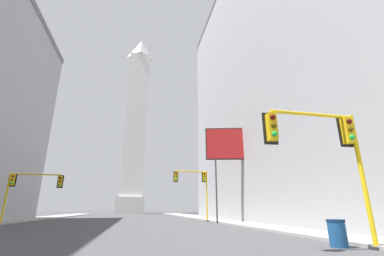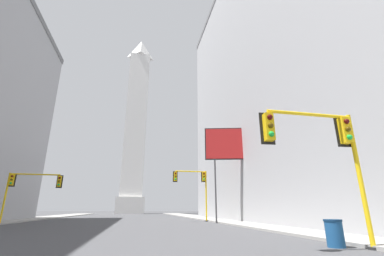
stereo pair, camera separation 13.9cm
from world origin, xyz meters
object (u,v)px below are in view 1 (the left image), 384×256
at_px(traffic_light_mid_left, 28,185).
at_px(trash_bin, 337,233).
at_px(obelisk, 136,122).
at_px(traffic_light_near_right, 327,143).
at_px(traffic_light_mid_right, 196,183).
at_px(billboard_sign, 235,146).

distance_m(traffic_light_mid_left, trash_bin, 27.52).
relative_size(obelisk, trash_bin, 63.86).
xyz_separation_m(traffic_light_mid_left, trash_bin, (18.72, -19.91, -3.25)).
relative_size(obelisk, traffic_light_near_right, 12.58).
distance_m(obelisk, traffic_light_near_right, 87.09).
xyz_separation_m(obelisk, traffic_light_mid_right, (8.99, -58.98, -27.24)).
xyz_separation_m(obelisk, billboard_sign, (12.64, -63.46, -23.40)).
distance_m(traffic_light_near_right, traffic_light_mid_left, 27.60).
bearing_deg(traffic_light_near_right, traffic_light_mid_left, 131.38).
xyz_separation_m(traffic_light_mid_left, billboard_sign, (21.66, -2.16, 4.65)).
bearing_deg(traffic_light_near_right, trash_bin, 59.03).
xyz_separation_m(trash_bin, billboard_sign, (2.94, 17.75, 7.90)).
distance_m(traffic_light_mid_right, trash_bin, 22.60).
distance_m(traffic_light_mid_left, traffic_light_mid_right, 18.18).
xyz_separation_m(traffic_light_near_right, traffic_light_mid_left, (-18.24, 20.71, -0.21)).
bearing_deg(traffic_light_mid_left, traffic_light_mid_right, 7.31).
height_order(traffic_light_mid_right, billboard_sign, billboard_sign).
distance_m(traffic_light_near_right, traffic_light_mid_right, 23.03).
bearing_deg(trash_bin, traffic_light_near_right, -120.97).
bearing_deg(traffic_light_mid_right, obelisk, 98.67).
bearing_deg(traffic_light_mid_right, trash_bin, -88.17).
xyz_separation_m(obelisk, trash_bin, (9.70, -81.21, -31.30)).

